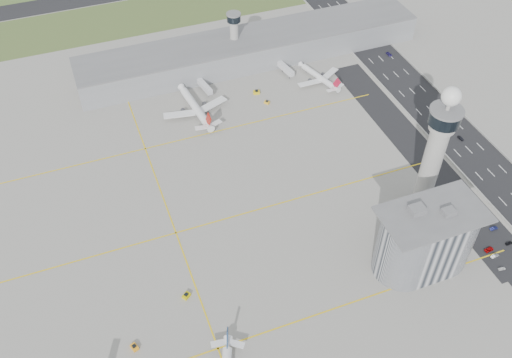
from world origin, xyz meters
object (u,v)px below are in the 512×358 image
object	(u,v)px
tug_5	(267,102)
car_lot_2	(489,249)
airplane_far_b	(319,73)
car_lot_9	(494,228)
car_hw_2	(389,54)
car_hw_1	(461,138)
airplane_far_a	(195,103)
tug_4	(256,92)
jet_bridge_far_0	(200,82)
car_lot_4	(466,221)
tug_2	(134,347)
car_lot_0	(502,269)
car_lot_5	(456,216)
secondary_tower	(234,34)
car_lot_8	(509,243)
car_hw_4	(328,12)
jet_bridge_far_1	(279,65)
admin_building	(426,239)
car_lot_3	(473,233)
tug_3	(186,295)
control_tower	(437,145)
car_lot_11	(474,205)
car_lot_1	(495,256)
car_lot_10	(479,215)

from	to	relation	value
tug_5	car_lot_2	xyz separation A→B (m)	(51.23, -130.85, -0.23)
airplane_far_b	car_lot_9	world-z (taller)	airplane_far_b
airplane_far_b	car_hw_2	world-z (taller)	airplane_far_b
car_hw_1	airplane_far_b	bearing A→B (deg)	113.67
airplane_far_a	tug_4	xyz separation A→B (m)	(37.49, 3.68, -5.09)
jet_bridge_far_0	car_lot_4	xyz separation A→B (m)	(81.93, -142.56, -2.26)
car_lot_2	car_hw_1	bearing A→B (deg)	-32.33
tug_2	tug_5	world-z (taller)	tug_2
tug_2	car_lot_0	size ratio (longest dim) A/B	0.98
car_lot_2	car_lot_5	distance (m)	21.55
airplane_far_b	car_hw_2	size ratio (longest dim) A/B	7.45
secondary_tower	car_lot_8	distance (m)	189.84
car_lot_2	car_lot_4	bearing A→B (deg)	-6.94
car_lot_2	car_hw_2	size ratio (longest dim) A/B	0.93
tug_5	car_hw_4	xyz separation A→B (m)	(76.58, 79.25, -0.21)
jet_bridge_far_1	admin_building	bearing A→B (deg)	-10.00
airplane_far_b	car_lot_4	xyz separation A→B (m)	(15.13, -123.65, -4.32)
car_lot_0	tug_2	bearing A→B (deg)	89.47
jet_bridge_far_0	car_hw_1	distance (m)	147.30
admin_building	car_lot_3	world-z (taller)	admin_building
car_lot_4	tug_4	bearing A→B (deg)	26.87
tug_3	car_lot_4	world-z (taller)	tug_3
control_tower	car_hw_2	xyz separation A→B (m)	(49.77, 113.86, -34.39)
secondary_tower	car_hw_1	bearing A→B (deg)	-52.41
tug_3	car_lot_11	xyz separation A→B (m)	(138.67, 0.48, -0.35)
admin_building	jet_bridge_far_0	size ratio (longest dim) A/B	3.00
airplane_far_a	car_hw_2	distance (m)	129.51
car_lot_2	car_lot_9	world-z (taller)	car_lot_9
jet_bridge_far_0	car_lot_5	world-z (taller)	jet_bridge_far_0
jet_bridge_far_1	car_hw_4	world-z (taller)	jet_bridge_far_1
secondary_tower	car_hw_1	size ratio (longest dim) A/B	8.44
car_lot_1	car_lot_5	world-z (taller)	car_lot_1
tug_2	car_hw_4	world-z (taller)	tug_2
airplane_far_b	car_hw_4	distance (m)	80.40
car_lot_11	airplane_far_b	bearing A→B (deg)	10.32
airplane_far_b	car_lot_10	xyz separation A→B (m)	(23.17, -122.88, -4.32)
tug_3	car_hw_2	distance (m)	208.60
tug_3	car_lot_4	xyz separation A→B (m)	(128.68, -6.78, -0.36)
control_tower	car_lot_11	distance (m)	42.37
car_lot_1	car_lot_2	size ratio (longest dim) A/B	0.89
car_lot_4	tug_5	bearing A→B (deg)	27.89
car_lot_5	car_hw_2	distance (m)	134.08
tug_5	car_lot_1	world-z (taller)	tug_5
car_lot_4	car_lot_11	bearing A→B (deg)	-50.40
car_lot_8	admin_building	bearing A→B (deg)	79.35
car_lot_0	car_hw_1	world-z (taller)	car_hw_1
jet_bridge_far_1	car_lot_5	xyz separation A→B (m)	(29.86, -138.14, -2.30)
tug_3	car_lot_2	world-z (taller)	tug_3
car_lot_9	car_hw_4	xyz separation A→B (m)	(15.92, 200.96, -0.01)
car_lot_10	car_hw_1	xyz separation A→B (m)	(23.85, 48.32, 0.04)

